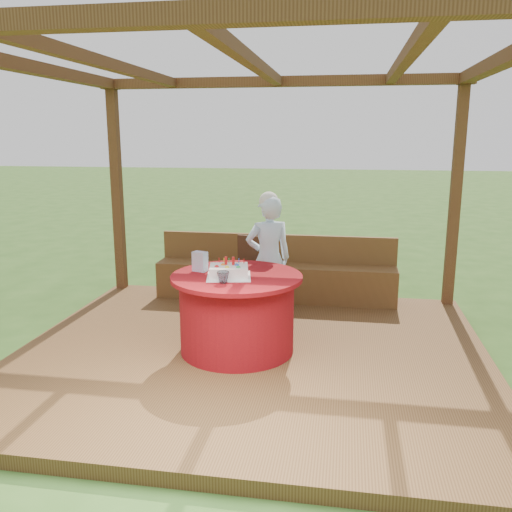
{
  "coord_description": "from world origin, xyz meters",
  "views": [
    {
      "loc": [
        0.86,
        -4.85,
        2.17
      ],
      "look_at": [
        0.0,
        0.25,
        1.0
      ],
      "focal_mm": 38.0,
      "sensor_mm": 36.0,
      "label": 1
    }
  ],
  "objects_px": {
    "bench": "(275,278)",
    "table": "(237,312)",
    "gift_bag": "(200,262)",
    "chair": "(251,270)",
    "elderly_woman": "(268,257)",
    "drinking_glass": "(223,277)",
    "birthday_cake": "(229,271)"
  },
  "relations": [
    {
      "from": "drinking_glass",
      "to": "table",
      "type": "bearing_deg",
      "value": 77.95
    },
    {
      "from": "elderly_woman",
      "to": "drinking_glass",
      "type": "xyz_separation_m",
      "value": [
        -0.23,
        -1.23,
        0.08
      ]
    },
    {
      "from": "chair",
      "to": "bench",
      "type": "bearing_deg",
      "value": 65.13
    },
    {
      "from": "table",
      "to": "chair",
      "type": "bearing_deg",
      "value": 94.14
    },
    {
      "from": "bench",
      "to": "elderly_woman",
      "type": "height_order",
      "value": "elderly_woman"
    },
    {
      "from": "drinking_glass",
      "to": "birthday_cake",
      "type": "bearing_deg",
      "value": 88.92
    },
    {
      "from": "gift_bag",
      "to": "drinking_glass",
      "type": "height_order",
      "value": "gift_bag"
    },
    {
      "from": "bench",
      "to": "birthday_cake",
      "type": "distance_m",
      "value": 1.91
    },
    {
      "from": "table",
      "to": "birthday_cake",
      "type": "bearing_deg",
      "value": -127.72
    },
    {
      "from": "elderly_woman",
      "to": "gift_bag",
      "type": "height_order",
      "value": "elderly_woman"
    },
    {
      "from": "elderly_woman",
      "to": "birthday_cake",
      "type": "height_order",
      "value": "elderly_woman"
    },
    {
      "from": "gift_bag",
      "to": "drinking_glass",
      "type": "bearing_deg",
      "value": -30.86
    },
    {
      "from": "table",
      "to": "gift_bag",
      "type": "xyz_separation_m",
      "value": [
        -0.38,
        0.09,
        0.47
      ]
    },
    {
      "from": "chair",
      "to": "elderly_woman",
      "type": "relative_size",
      "value": 0.61
    },
    {
      "from": "table",
      "to": "elderly_woman",
      "type": "distance_m",
      "value": 1.01
    },
    {
      "from": "chair",
      "to": "birthday_cake",
      "type": "bearing_deg",
      "value": -88.61
    },
    {
      "from": "bench",
      "to": "drinking_glass",
      "type": "bearing_deg",
      "value": -95.65
    },
    {
      "from": "bench",
      "to": "elderly_woman",
      "type": "bearing_deg",
      "value": -88.05
    },
    {
      "from": "drinking_glass",
      "to": "chair",
      "type": "bearing_deg",
      "value": 91.04
    },
    {
      "from": "bench",
      "to": "gift_bag",
      "type": "distance_m",
      "value": 1.83
    },
    {
      "from": "bench",
      "to": "elderly_woman",
      "type": "xyz_separation_m",
      "value": [
        0.03,
        -0.8,
        0.46
      ]
    },
    {
      "from": "bench",
      "to": "table",
      "type": "bearing_deg",
      "value": -94.56
    },
    {
      "from": "elderly_woman",
      "to": "birthday_cake",
      "type": "xyz_separation_m",
      "value": [
        -0.22,
        -1.01,
        0.08
      ]
    },
    {
      "from": "bench",
      "to": "elderly_woman",
      "type": "distance_m",
      "value": 0.93
    },
    {
      "from": "chair",
      "to": "gift_bag",
      "type": "bearing_deg",
      "value": -103.92
    },
    {
      "from": "table",
      "to": "drinking_glass",
      "type": "distance_m",
      "value": 0.52
    },
    {
      "from": "table",
      "to": "gift_bag",
      "type": "distance_m",
      "value": 0.61
    },
    {
      "from": "elderly_woman",
      "to": "drinking_glass",
      "type": "relative_size",
      "value": 12.96
    },
    {
      "from": "table",
      "to": "drinking_glass",
      "type": "xyz_separation_m",
      "value": [
        -0.06,
        -0.29,
        0.42
      ]
    },
    {
      "from": "table",
      "to": "drinking_glass",
      "type": "bearing_deg",
      "value": -102.05
    },
    {
      "from": "elderly_woman",
      "to": "chair",
      "type": "bearing_deg",
      "value": 129.7
    },
    {
      "from": "chair",
      "to": "elderly_woman",
      "type": "xyz_separation_m",
      "value": [
        0.26,
        -0.31,
        0.24
      ]
    }
  ]
}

